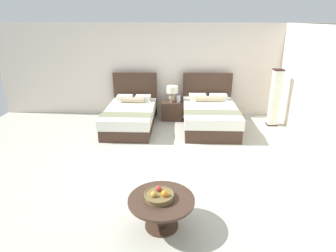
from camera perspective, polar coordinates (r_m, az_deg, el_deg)
The scene contains 11 objects.
ground_plane at distance 5.67m, azimuth -0.02°, elevation -7.85°, with size 9.96×10.13×0.02m, color #B6B4A5.
wall_back at distance 8.36m, azimuth 0.55°, elevation 11.10°, with size 9.96×0.12×2.59m, color silver.
wall_side_right at distance 6.34m, azimuth 30.31°, elevation 5.06°, with size 0.12×5.73×2.59m, color silver.
bed_near_window at distance 7.55m, azimuth -7.50°, elevation 2.11°, with size 1.27×2.11×1.27m.
bed_near_corner at distance 7.50m, azimuth 8.33°, elevation 2.12°, with size 1.40×2.09×1.27m.
nightstand at distance 8.03m, azimuth 0.82°, elevation 3.07°, with size 0.58×0.42×0.52m.
table_lamp at distance 7.90m, azimuth 0.85°, elevation 6.86°, with size 0.31×0.31×0.45m.
vase at distance 7.89m, azimuth 2.11°, elevation 5.45°, with size 0.11×0.11×0.20m.
coffee_table at distance 3.99m, azimuth -1.33°, elevation -15.70°, with size 0.90×0.90×0.45m.
fruit_bowl at distance 3.91m, azimuth -1.78°, elevation -13.74°, with size 0.40×0.40×0.15m.
floor_lamp_corner at distance 7.99m, azimuth 20.64°, elevation 5.28°, with size 0.26×0.26×1.50m.
Camera 1 is at (0.12, -4.97, 2.72)m, focal length 30.39 mm.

